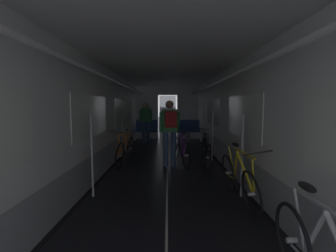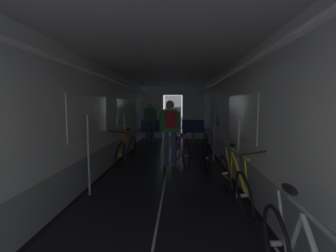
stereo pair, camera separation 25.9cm
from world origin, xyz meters
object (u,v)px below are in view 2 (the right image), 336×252
Objects in this scene: bicycle_orange at (126,149)px; bicycle_purple_in_aisle at (182,150)px; bench_seat_far_left at (151,129)px; bench_seat_far_right at (193,129)px; person_standing_near_bench at (150,120)px; bicycle_yellow at (234,180)px; person_cyclist_aisle at (170,127)px; bicycle_black at (206,152)px.

bicycle_orange reaches higher than bicycle_purple_in_aisle.
bench_seat_far_right is at bearing 0.00° from bench_seat_far_left.
bicycle_orange is at bearing -93.72° from person_standing_near_bench.
bicycle_yellow is 1.01× the size of person_cyclist_aisle.
bicycle_black is at bearing 2.75° from person_cyclist_aisle.
bench_seat_far_right is 6.20m from bicycle_yellow.
bench_seat_far_left is 0.59× the size of bicycle_purple_in_aisle.
person_standing_near_bench is (-1.88, 3.60, 0.59)m from bicycle_black.
person_cyclist_aisle reaches higher than bicycle_orange.
person_cyclist_aisle is (-0.92, -0.04, 0.63)m from bicycle_black.
bicycle_yellow reaches higher than bicycle_orange.
bicycle_orange is (-2.10, 0.20, -0.00)m from bicycle_black.
person_standing_near_bench is (0.22, 3.40, 0.59)m from bicycle_orange.
person_cyclist_aisle is 1.01× the size of bicycle_purple_in_aisle.
person_cyclist_aisle is at bearing -75.23° from person_standing_near_bench.
bicycle_black is 4.10m from person_standing_near_bench.
bench_seat_far_right is at bearing 81.86° from bicycle_purple_in_aisle.
person_cyclist_aisle and person_standing_near_bench have the same top height.
bicycle_purple_in_aisle is at bearing -98.14° from bench_seat_far_right.
person_standing_near_bench is at bearing -168.17° from bench_seat_far_right.
person_cyclist_aisle reaches higher than bicycle_purple_in_aisle.
bench_seat_far_right is at bearing 78.24° from person_cyclist_aisle.
person_cyclist_aisle is at bearing 116.62° from bicycle_yellow.
bench_seat_far_left is at bearing 180.00° from bench_seat_far_right.
bicycle_purple_in_aisle is (1.48, 0.02, 0.00)m from bicycle_orange.
bicycle_black is at bearing 94.35° from bicycle_yellow.
person_standing_near_bench is at bearing 109.42° from bicycle_yellow.
person_standing_near_bench reaches higher than bicycle_purple_in_aisle.
bench_seat_far_left reaches higher than bicycle_purple_in_aisle.
bicycle_yellow is at bearing -85.65° from bicycle_black.
bicycle_purple_in_aisle is (-0.54, -3.76, -0.18)m from bench_seat_far_right.
bench_seat_far_right is 0.58× the size of person_standing_near_bench.
bicycle_yellow is (2.05, -6.19, -0.19)m from bench_seat_far_left.
bicycle_black is (0.08, -3.97, -0.19)m from bench_seat_far_right.
bicycle_yellow is 2.56m from bicycle_purple_in_aisle.
bicycle_orange is at bearing 133.20° from bicycle_yellow.
bicycle_yellow is at bearing -63.38° from person_cyclist_aisle.
bench_seat_far_left is 0.55m from person_standing_near_bench.
bench_seat_far_right is 3.80m from bicycle_purple_in_aisle.
bicycle_purple_in_aisle is at bearing 0.77° from bicycle_orange.
bench_seat_far_right is 3.98m from bicycle_black.
person_cyclist_aisle is (-0.84, -4.02, 0.45)m from bench_seat_far_right.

